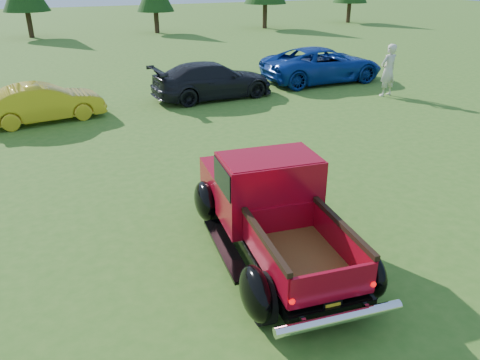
{
  "coord_description": "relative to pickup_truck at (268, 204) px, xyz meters",
  "views": [
    {
      "loc": [
        -2.87,
        -7.22,
        4.64
      ],
      "look_at": [
        0.29,
        0.2,
        0.96
      ],
      "focal_mm": 35.0,
      "sensor_mm": 36.0,
      "label": 1
    }
  ],
  "objects": [
    {
      "name": "pickup_truck",
      "position": [
        0.0,
        0.0,
        0.0
      ],
      "size": [
        2.57,
        4.82,
        1.73
      ],
      "rotation": [
        0.0,
        0.0,
        -0.1
      ],
      "color": "black",
      "rests_on": "ground"
    },
    {
      "name": "spectator",
      "position": [
        9.1,
        7.98,
        0.18
      ],
      "size": [
        0.79,
        0.58,
        2.0
      ],
      "primitive_type": "imported",
      "rotation": [
        0.0,
        0.0,
        3.29
      ],
      "color": "beige",
      "rests_on": "ground"
    },
    {
      "name": "ground",
      "position": [
        -0.46,
        0.68,
        -0.82
      ],
      "size": [
        120.0,
        120.0,
        0.0
      ],
      "primitive_type": "plane",
      "color": "#37651D",
      "rests_on": "ground"
    },
    {
      "name": "show_car_yellow",
      "position": [
        -3.38,
        9.67,
        -0.21
      ],
      "size": [
        3.89,
        1.83,
        1.23
      ],
      "primitive_type": "imported",
      "rotation": [
        0.0,
        0.0,
        1.72
      ],
      "color": "gold",
      "rests_on": "ground"
    },
    {
      "name": "show_car_grey",
      "position": [
        2.73,
        10.35,
        -0.14
      ],
      "size": [
        4.84,
        2.24,
        1.37
      ],
      "primitive_type": "imported",
      "rotation": [
        0.0,
        0.0,
        1.64
      ],
      "color": "black",
      "rests_on": "ground"
    },
    {
      "name": "show_car_blue",
      "position": [
        8.14,
        11.14,
        -0.07
      ],
      "size": [
        5.38,
        2.5,
        1.49
      ],
      "primitive_type": "imported",
      "rotation": [
        0.0,
        0.0,
        1.57
      ],
      "color": "navy",
      "rests_on": "ground"
    }
  ]
}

